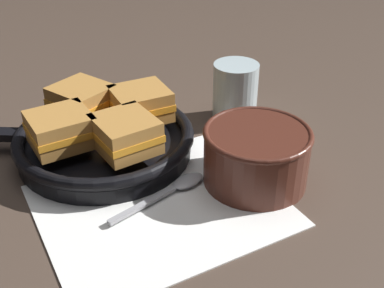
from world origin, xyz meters
The scene contains 10 objects.
ground_plane centered at (0.00, 0.00, 0.00)m, with size 4.00×4.00×0.00m, color #47382D.
napkin centered at (-0.07, 0.00, 0.00)m, with size 0.33×0.29×0.00m.
soup_bowl centered at (0.07, -0.03, 0.05)m, with size 0.14×0.14×0.08m.
spoon centered at (-0.03, 0.01, 0.01)m, with size 0.15×0.03×0.01m.
skillet centered at (-0.07, 0.15, 0.02)m, with size 0.32×0.29×0.04m.
sandwich_near_left centered at (-0.06, 0.09, 0.06)m, with size 0.08×0.09×0.05m.
sandwich_near_right centered at (0.00, 0.15, 0.06)m, with size 0.10×0.09×0.05m.
sandwich_far_left centered at (-0.07, 0.21, 0.06)m, with size 0.10×0.10×0.05m.
sandwich_far_right centered at (-0.13, 0.15, 0.06)m, with size 0.09×0.08×0.05m.
drinking_glass centered at (0.16, 0.12, 0.05)m, with size 0.07×0.07×0.10m.
Camera 1 is at (-0.32, -0.41, 0.39)m, focal length 45.00 mm.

